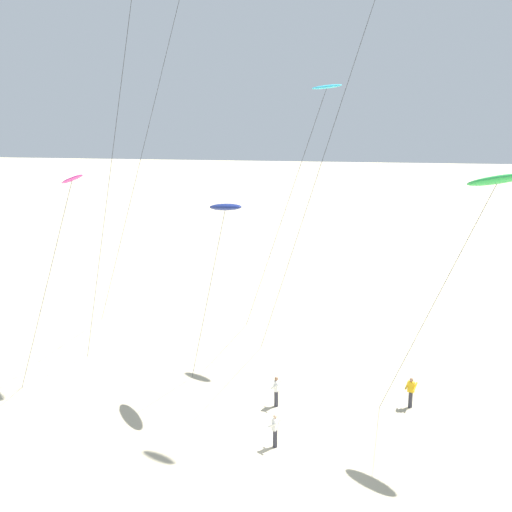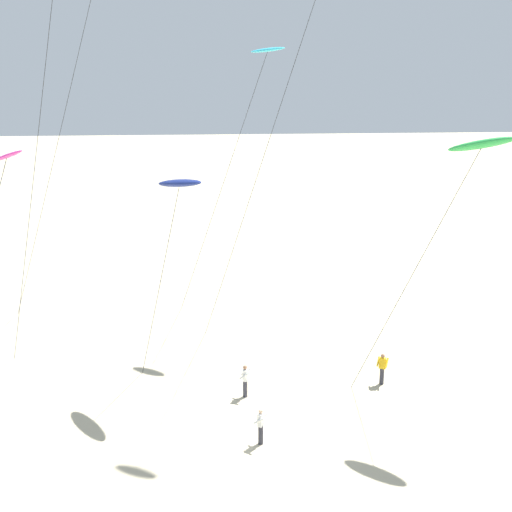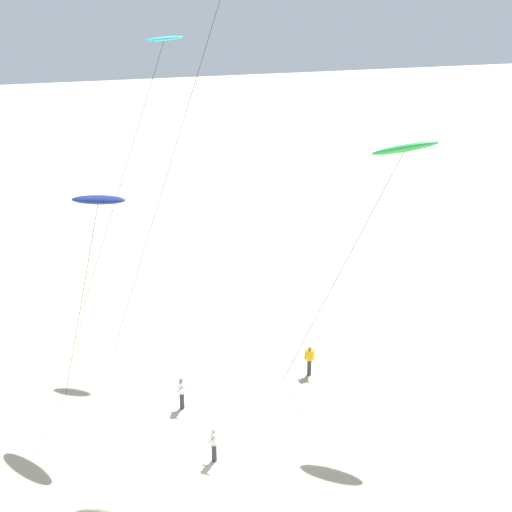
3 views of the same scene
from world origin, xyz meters
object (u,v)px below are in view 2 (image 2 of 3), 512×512
Objects in this scene: kite_green at (481,146)px; kite_magenta at (5,163)px; kite_flyer_nearest at (382,368)px; kite_flyer_furthest at (245,380)px; kite_navy at (179,184)px; kite_flyer_middle at (261,425)px; kite_cyan at (266,55)px.

kite_magenta is (-19.69, -0.25, -0.46)m from kite_green.
kite_flyer_furthest is (-7.04, -0.78, 0.00)m from kite_flyer_nearest.
kite_navy reaches higher than kite_flyer_middle.
kite_green is 7.84× the size of kite_flyer_furthest.
kite_cyan reaches higher than kite_navy.
kite_green is at bearing -11.33° from kite_flyer_furthest.
kite_navy is (-12.93, 3.78, -2.11)m from kite_green.
kite_flyer_nearest is at bearing 37.40° from kite_flyer_middle.
kite_navy is 13.78m from kite_flyer_nearest.
kite_navy is 8.04m from kite_magenta.
kite_flyer_furthest is at bearing -31.04° from kite_navy.
kite_flyer_furthest is (-9.97, 2.00, -11.53)m from kite_green.
kite_flyer_nearest is at bearing -59.64° from kite_cyan.
kite_cyan is 1.56× the size of kite_navy.
kite_magenta is at bearing 168.49° from kite_flyer_middle.
kite_green reaches higher than kite_magenta.
kite_flyer_nearest is at bearing -5.72° from kite_navy.
kite_cyan is 18.19m from kite_flyer_furthest.
kite_green is at bearing 0.71° from kite_magenta.
kite_green is 12.22m from kite_flyer_nearest.
kite_magenta reaches higher than kite_flyer_nearest.
kite_flyer_middle is at bearing -84.83° from kite_flyer_furthest.
kite_navy is 0.85× the size of kite_magenta.
kite_magenta reaches higher than kite_flyer_furthest.
kite_cyan reaches higher than kite_flyer_nearest.
kite_flyer_furthest is at bearing 12.99° from kite_magenta.
kite_cyan is 14.64m from kite_green.
kite_flyer_nearest and kite_flyer_middle have the same top height.
kite_navy is 10.04m from kite_flyer_furthest.
kite_cyan is at bearing 83.89° from kite_flyer_middle.
kite_cyan is 10.02× the size of kite_flyer_nearest.
kite_magenta is at bearing -149.21° from kite_navy.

